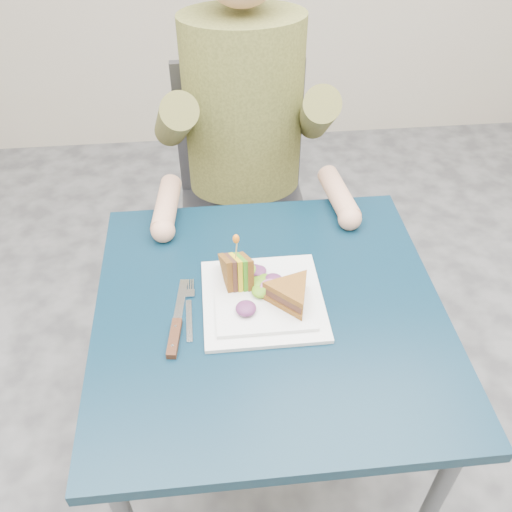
{
  "coord_description": "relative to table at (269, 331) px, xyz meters",
  "views": [
    {
      "loc": [
        -0.11,
        -0.78,
        1.6
      ],
      "look_at": [
        -0.02,
        0.07,
        0.82
      ],
      "focal_mm": 38.0,
      "sensor_mm": 36.0,
      "label": 1
    }
  ],
  "objects": [
    {
      "name": "toothpick",
      "position": [
        -0.06,
        0.06,
        0.2
      ],
      "size": [
        0.01,
        0.01,
        0.06
      ],
      "primitive_type": "cylinder",
      "rotation": [
        0.14,
        0.07,
        0.0
      ],
      "color": "tan",
      "rests_on": "sandwich_upright"
    },
    {
      "name": "ground",
      "position": [
        0.0,
        0.0,
        -0.65
      ],
      "size": [
        4.0,
        4.0,
        0.0
      ],
      "primitive_type": "plane",
      "color": "#4E4E50",
      "rests_on": "ground"
    },
    {
      "name": "lettuce_spill",
      "position": [
        -0.01,
        0.03,
        0.11
      ],
      "size": [
        0.15,
        0.13,
        0.02
      ],
      "primitive_type": null,
      "color": "#337A14",
      "rests_on": "plate"
    },
    {
      "name": "knife",
      "position": [
        -0.2,
        -0.05,
        0.09
      ],
      "size": [
        0.05,
        0.22,
        0.02
      ],
      "color": "silver",
      "rests_on": "table"
    },
    {
      "name": "plate",
      "position": [
        -0.01,
        0.02,
        0.09
      ],
      "size": [
        0.26,
        0.26,
        0.02
      ],
      "color": "white",
      "rests_on": "table"
    },
    {
      "name": "toothpick_frill",
      "position": [
        -0.06,
        0.06,
        0.23
      ],
      "size": [
        0.01,
        0.01,
        0.02
      ],
      "primitive_type": "ellipsoid",
      "color": "orange",
      "rests_on": "sandwich_upright"
    },
    {
      "name": "sandwich_flat",
      "position": [
        0.04,
        -0.01,
        0.12
      ],
      "size": [
        0.17,
        0.17,
        0.05
      ],
      "color": "brown",
      "rests_on": "plate"
    },
    {
      "name": "sandwich_upright",
      "position": [
        -0.06,
        0.06,
        0.13
      ],
      "size": [
        0.08,
        0.13,
        0.13
      ],
      "color": "brown",
      "rests_on": "plate"
    },
    {
      "name": "chair",
      "position": [
        0.0,
        0.74,
        -0.11
      ],
      "size": [
        0.42,
        0.4,
        0.93
      ],
      "color": "#47474C",
      "rests_on": "ground"
    },
    {
      "name": "table",
      "position": [
        0.0,
        0.0,
        0.0
      ],
      "size": [
        0.75,
        0.75,
        0.73
      ],
      "color": "black",
      "rests_on": "ground"
    },
    {
      "name": "onion_ring",
      "position": [
        0.0,
        0.02,
        0.11
      ],
      "size": [
        0.04,
        0.04,
        0.02
      ],
      "primitive_type": "torus",
      "rotation": [
        0.44,
        0.0,
        0.0
      ],
      "color": "#9E4C7A",
      "rests_on": "plate"
    },
    {
      "name": "diner",
      "position": [
        -0.0,
        0.63,
        0.26
      ],
      "size": [
        0.54,
        0.59,
        0.74
      ],
      "color": "brown",
      "rests_on": "chair"
    },
    {
      "name": "fork",
      "position": [
        -0.17,
        0.01,
        0.08
      ],
      "size": [
        0.02,
        0.18,
        0.01
      ],
      "color": "silver",
      "rests_on": "table"
    }
  ]
}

